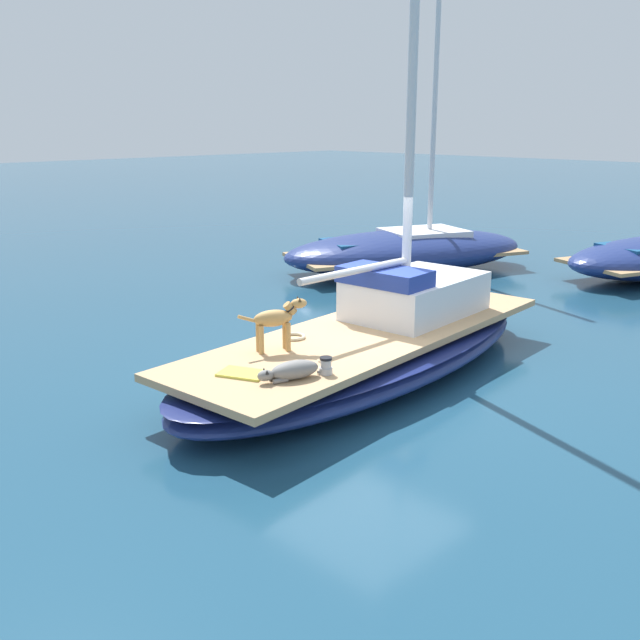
{
  "coord_description": "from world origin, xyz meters",
  "views": [
    {
      "loc": [
        6.56,
        -7.47,
        3.56
      ],
      "look_at": [
        0.0,
        -1.0,
        1.01
      ],
      "focal_mm": 40.21,
      "sensor_mm": 36.0,
      "label": 1
    }
  ],
  "objects": [
    {
      "name": "deck_winch",
      "position": [
        0.87,
        -1.76,
        0.76
      ],
      "size": [
        0.16,
        0.16,
        0.21
      ],
      "color": "#B7B7BC",
      "rests_on": "sailboat_main"
    },
    {
      "name": "coiled_rope",
      "position": [
        -0.48,
        -1.04,
        0.68
      ],
      "size": [
        0.32,
        0.32,
        0.04
      ],
      "primitive_type": "torus",
      "color": "beige",
      "rests_on": "sailboat_main"
    },
    {
      "name": "dog_grey",
      "position": [
        0.71,
        -2.17,
        0.77
      ],
      "size": [
        0.43,
        0.93,
        0.22
      ],
      "color": "gray",
      "rests_on": "sailboat_main"
    },
    {
      "name": "deck_towel",
      "position": [
        0.19,
        -2.48,
        0.68
      ],
      "size": [
        0.66,
        0.56,
        0.03
      ],
      "primitive_type": "cube",
      "rotation": [
        0.0,
        0.0,
        0.43
      ],
      "color": "#D8D14C",
      "rests_on": "sailboat_main"
    },
    {
      "name": "sailboat_main",
      "position": [
        0.0,
        0.0,
        0.34
      ],
      "size": [
        3.11,
        7.42,
        0.66
      ],
      "color": "navy",
      "rests_on": "ground"
    },
    {
      "name": "moored_boat_port_side",
      "position": [
        -4.32,
        6.22,
        0.54
      ],
      "size": [
        4.89,
        6.87,
        7.51
      ],
      "color": "navy",
      "rests_on": "ground"
    },
    {
      "name": "ground_plane",
      "position": [
        0.0,
        0.0,
        0.0
      ],
      "size": [
        120.0,
        120.0,
        0.0
      ],
      "primitive_type": "plane",
      "color": "navy"
    },
    {
      "name": "mast_main",
      "position": [
        -0.07,
        0.77,
        4.71
      ],
      "size": [
        0.14,
        2.27,
        8.89
      ],
      "color": "silver",
      "rests_on": "sailboat_main"
    },
    {
      "name": "dog_tan",
      "position": [
        -0.23,
        -1.57,
        1.08
      ],
      "size": [
        0.46,
        0.89,
        0.7
      ],
      "color": "tan",
      "rests_on": "sailboat_main"
    },
    {
      "name": "cabin_house",
      "position": [
        -0.1,
        1.11,
        1.01
      ],
      "size": [
        1.58,
        2.33,
        0.84
      ],
      "color": "silver",
      "rests_on": "sailboat_main"
    }
  ]
}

